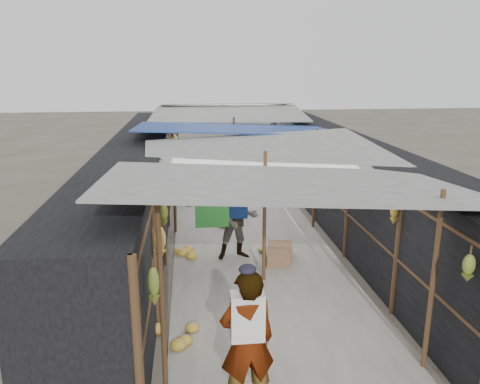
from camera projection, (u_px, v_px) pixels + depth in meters
name	position (u px, v px, depth m)	size (l,w,h in m)	color
ground	(298.00, 376.00, 6.42)	(80.00, 80.00, 0.00)	#6B6356
aisle_slab	(243.00, 223.00, 12.65)	(3.60, 16.00, 0.02)	#9E998E
stall_left	(139.00, 185.00, 12.07)	(1.40, 15.00, 2.30)	black
stall_right	(342.00, 180.00, 12.64)	(1.40, 15.00, 2.30)	black
crate_near	(280.00, 250.00, 10.38)	(0.54, 0.43, 0.32)	#8D6848
crate_mid	(277.00, 259.00, 9.96)	(0.50, 0.40, 0.30)	#8D6848
crate_back	(237.00, 210.00, 13.37)	(0.46, 0.38, 0.29)	#8D6848
black_basin	(285.00, 193.00, 15.39)	(0.54, 0.54, 0.16)	black
vendor_elderly	(247.00, 341.00, 5.61)	(0.67, 0.44, 1.85)	silver
shopper_blue	(238.00, 219.00, 10.13)	(0.89, 0.69, 1.83)	#204AA4
vendor_seated	(255.00, 182.00, 15.02)	(0.66, 0.38, 1.02)	#55504A
market_canopy	(243.00, 133.00, 12.34)	(5.62, 15.20, 2.77)	brown
hanging_bananas	(236.00, 161.00, 12.51)	(3.96, 14.13, 0.84)	olive
floor_bananas	(222.00, 238.00, 11.15)	(3.86, 9.33, 0.34)	#AE8C2C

